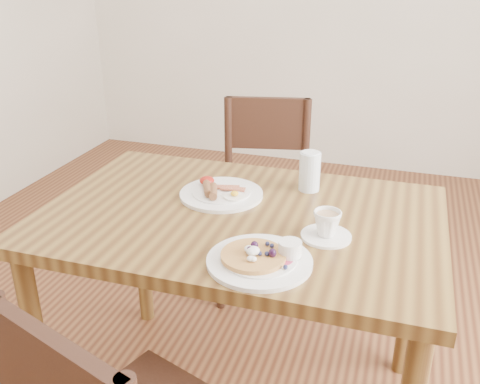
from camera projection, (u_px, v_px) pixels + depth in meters
The scene contains 6 objects.
dining_table at pixel (240, 242), 1.66m from camera, with size 1.20×0.80×0.75m.
chair_far at pixel (265, 188), 2.44m from camera, with size 0.50×0.50×0.88m.
pancake_plate at pixel (261, 258), 1.35m from camera, with size 0.27×0.27×0.06m.
breakfast_plate at pixel (220, 193), 1.73m from camera, with size 0.27×0.27×0.04m.
teacup_saucer at pixel (327, 226), 1.47m from camera, with size 0.14×0.14×0.08m.
water_glass at pixel (310, 171), 1.76m from camera, with size 0.07×0.07×0.13m, color silver.
Camera 1 is at (0.44, -1.39, 1.46)m, focal length 40.00 mm.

